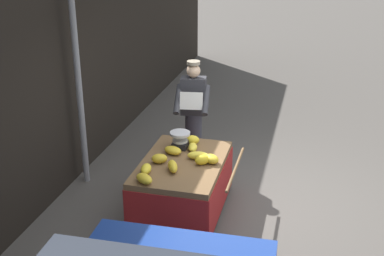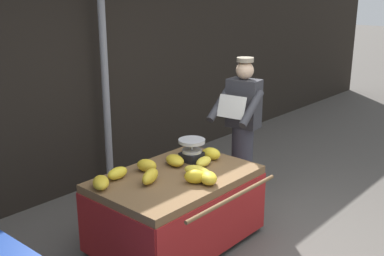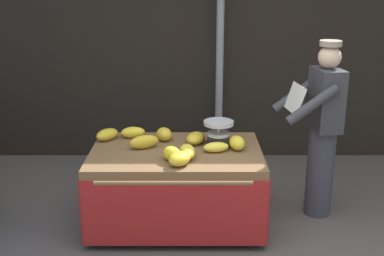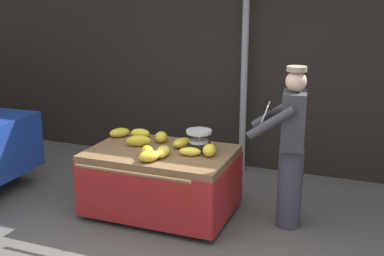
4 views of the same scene
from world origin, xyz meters
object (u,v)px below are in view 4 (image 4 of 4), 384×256
(banana_bunch_5, at_px, (162,152))
(banana_bunch_7, at_px, (120,133))
(banana_bunch_6, at_px, (161,137))
(banana_cart, at_px, (161,168))
(street_pole, at_px, (245,51))
(banana_bunch_8, at_px, (190,151))
(banana_bunch_0, at_px, (182,143))
(banana_bunch_4, at_px, (149,156))
(banana_bunch_3, at_px, (209,150))
(banana_bunch_9, at_px, (147,152))
(banana_bunch_2, at_px, (140,133))
(weighing_scale, at_px, (199,140))
(vendor_person, at_px, (291,148))
(banana_bunch_1, at_px, (139,141))

(banana_bunch_5, xyz_separation_m, banana_bunch_7, (-0.78, 0.47, 0.00))
(banana_bunch_6, bearing_deg, banana_cart, -65.85)
(street_pole, bearing_deg, banana_bunch_8, -93.92)
(banana_bunch_0, height_order, banana_bunch_4, banana_bunch_4)
(banana_bunch_5, relative_size, banana_bunch_7, 1.12)
(banana_cart, relative_size, banana_bunch_3, 7.76)
(banana_bunch_8, relative_size, banana_bunch_9, 1.17)
(banana_bunch_8, bearing_deg, banana_bunch_2, 153.42)
(street_pole, xyz_separation_m, weighing_scale, (-0.08, -1.50, -0.82))
(banana_bunch_8, height_order, vendor_person, vendor_person)
(banana_bunch_1, xyz_separation_m, banana_bunch_6, (0.17, 0.23, -0.00))
(weighing_scale, bearing_deg, banana_bunch_5, -131.68)
(street_pole, relative_size, banana_bunch_4, 15.20)
(banana_bunch_9, bearing_deg, vendor_person, 18.55)
(banana_bunch_1, height_order, banana_bunch_9, banana_bunch_9)
(banana_cart, distance_m, banana_bunch_5, 0.34)
(banana_bunch_7, bearing_deg, banana_bunch_8, -17.90)
(street_pole, distance_m, banana_bunch_7, 1.99)
(banana_cart, height_order, banana_bunch_0, banana_bunch_0)
(banana_bunch_2, height_order, banana_bunch_9, banana_bunch_9)
(banana_bunch_0, height_order, banana_bunch_5, banana_bunch_5)
(banana_bunch_3, bearing_deg, banana_bunch_2, 161.16)
(banana_bunch_1, height_order, banana_bunch_7, banana_bunch_1)
(banana_bunch_6, bearing_deg, weighing_scale, -14.49)
(street_pole, height_order, banana_bunch_6, street_pole)
(street_pole, xyz_separation_m, vendor_person, (0.90, -1.44, -0.81))
(banana_bunch_4, xyz_separation_m, banana_bunch_6, (-0.17, 0.65, 0.00))
(banana_bunch_0, relative_size, banana_bunch_9, 1.27)
(banana_bunch_1, distance_m, vendor_person, 1.68)
(street_pole, xyz_separation_m, banana_bunch_8, (-0.12, -1.69, -0.89))
(street_pole, bearing_deg, vendor_person, -57.99)
(banana_bunch_0, height_order, vendor_person, vendor_person)
(banana_bunch_0, relative_size, vendor_person, 0.15)
(banana_bunch_9, height_order, vendor_person, vendor_person)
(weighing_scale, bearing_deg, vendor_person, 3.39)
(banana_cart, bearing_deg, banana_bunch_7, 156.83)
(banana_bunch_6, bearing_deg, banana_bunch_4, -75.71)
(banana_bunch_0, relative_size, banana_bunch_6, 1.24)
(weighing_scale, xyz_separation_m, banana_bunch_8, (-0.03, -0.19, -0.07))
(street_pole, bearing_deg, banana_bunch_4, -102.26)
(banana_bunch_1, relative_size, banana_bunch_8, 1.20)
(banana_bunch_6, xyz_separation_m, vendor_person, (1.50, -0.08, 0.07))
(banana_bunch_8, bearing_deg, weighing_scale, 80.65)
(vendor_person, bearing_deg, weighing_scale, -176.61)
(street_pole, bearing_deg, banana_bunch_0, -101.57)
(banana_bunch_0, distance_m, banana_bunch_4, 0.57)
(weighing_scale, distance_m, banana_bunch_5, 0.44)
(banana_bunch_8, distance_m, vendor_person, 1.05)
(banana_bunch_6, distance_m, banana_bunch_9, 0.56)
(street_pole, distance_m, banana_cart, 2.06)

